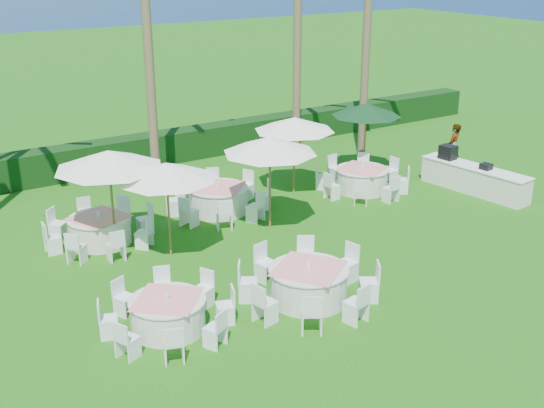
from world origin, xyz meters
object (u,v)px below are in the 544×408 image
Objects in this scene: banquet_table_a at (168,313)px; umbrella_b at (270,145)px; umbrella_green at (366,110)px; staff_person at (453,147)px; banquet_table_e at (218,199)px; banquet_table_d at (100,229)px; umbrella_a at (166,171)px; umbrella_d at (295,124)px; banquet_table_b at (308,283)px; umbrella_c at (109,160)px; buffet_table at (473,178)px; banquet_table_f at (362,179)px.

banquet_table_a is 6.73m from umbrella_b.
banquet_table_a is at bearing -149.88° from umbrella_green.
banquet_table_e is at bearing -26.43° from staff_person.
banquet_table_d is 0.96× the size of banquet_table_e.
banquet_table_d is at bearing 126.23° from umbrella_a.
banquet_table_a is at bearing -143.45° from umbrella_b.
banquet_table_e is 3.70m from umbrella_d.
umbrella_a is at bearing 112.39° from banquet_table_b.
umbrella_d reaches higher than staff_person.
banquet_table_b reaches higher than banquet_table_e.
umbrella_green reaches higher than banquet_table_d.
buffet_table is at bearing -9.64° from umbrella_c.
banquet_table_a is at bearing -115.45° from umbrella_a.
staff_person is at bearing -24.49° from umbrella_green.
banquet_table_e is at bearing 14.70° from umbrella_c.
umbrella_a is 0.91× the size of umbrella_c.
umbrella_b is at bearing -156.34° from umbrella_green.
banquet_table_a is at bearing -96.66° from umbrella_c.
umbrella_d reaches higher than banquet_table_d.
umbrella_c is at bearing 170.36° from buffet_table.
umbrella_c reaches higher than banquet_table_d.
banquet_table_d is 0.77× the size of buffet_table.
umbrella_d is 6.56m from buffet_table.
banquet_table_a is at bearing -127.29° from banquet_table_e.
staff_person reaches higher than banquet_table_e.
buffet_table is (12.83, 2.70, 0.10)m from banquet_table_a.
umbrella_b is 0.96× the size of umbrella_c.
umbrella_d is (5.81, 2.44, -0.01)m from umbrella_a.
banquet_table_b is 1.19× the size of umbrella_b.
umbrella_b is at bearing 36.55° from banquet_table_a.
staff_person reaches higher than banquet_table_f.
banquet_table_f is at bearing -9.89° from banquet_table_e.
umbrella_c is at bearing -179.36° from banquet_table_f.
banquet_table_a is at bearing -168.13° from buffet_table.
umbrella_a is 0.66× the size of buffet_table.
banquet_table_b reaches higher than banquet_table_a.
banquet_table_f is at bearing 145.70° from buffet_table.
umbrella_d is at bearing 22.80° from umbrella_a.
banquet_table_a is at bearing 170.40° from banquet_table_b.
banquet_table_d is at bearing -175.26° from umbrella_green.
banquet_table_f is 1.18× the size of umbrella_d.
banquet_table_e is at bearing 4.79° from banquet_table_d.
umbrella_a is at bearing 64.55° from banquet_table_a.
banquet_table_d is 1.14× the size of umbrella_d.
buffet_table is (8.42, -3.09, 0.05)m from banquet_table_e.
buffet_table is (7.72, -1.09, -2.11)m from umbrella_b.
umbrella_green reaches higher than buffet_table.
banquet_table_e is 1.10× the size of umbrella_c.
umbrella_green reaches higher than umbrella_a.
umbrella_b is 1.06× the size of umbrella_green.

